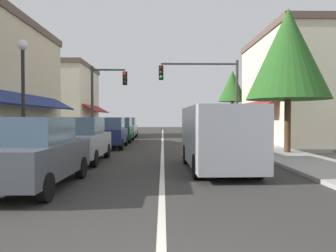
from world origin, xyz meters
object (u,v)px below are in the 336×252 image
object	(u,v)px
traffic_signal_mast_arm	(209,87)
parked_car_second_left	(81,140)
parked_car_far_left	(120,130)
parked_car_distant_left	(127,128)
tree_right_near	(288,54)
parked_car_nearest_left	(34,153)
street_lamp_left_near	(23,81)
tree_right_far	(232,87)
van_in_lane	(217,136)
traffic_signal_left_corner	(104,93)
parked_car_third_left	(110,133)

from	to	relation	value
traffic_signal_mast_arm	parked_car_second_left	bearing A→B (deg)	-127.62
parked_car_second_left	parked_car_far_left	distance (m)	10.75
parked_car_distant_left	tree_right_near	size ratio (longest dim) A/B	0.60
parked_car_distant_left	tree_right_near	world-z (taller)	tree_right_near
parked_car_nearest_left	street_lamp_left_near	xyz separation A→B (m)	(-1.72, 3.45, 2.17)
parked_car_second_left	parked_car_far_left	size ratio (longest dim) A/B	1.00
parked_car_far_left	traffic_signal_mast_arm	size ratio (longest dim) A/B	0.75
tree_right_far	parked_car_nearest_left	bearing A→B (deg)	-114.05
traffic_signal_mast_arm	tree_right_near	distance (m)	6.39
parked_car_second_left	van_in_lane	xyz separation A→B (m)	(5.06, -2.02, 0.27)
traffic_signal_left_corner	tree_right_far	world-z (taller)	tree_right_far
parked_car_second_left	parked_car_third_left	xyz separation A→B (m)	(0.17, 6.02, 0.00)
traffic_signal_mast_arm	street_lamp_left_near	world-z (taller)	traffic_signal_mast_arm
parked_car_nearest_left	parked_car_second_left	distance (m)	4.79
van_in_lane	parked_car_third_left	bearing A→B (deg)	119.87
parked_car_nearest_left	tree_right_far	bearing A→B (deg)	67.33
parked_car_third_left	tree_right_near	world-z (taller)	tree_right_near
street_lamp_left_near	traffic_signal_left_corner	bearing A→B (deg)	85.21
van_in_lane	traffic_signal_mast_arm	distance (m)	10.46
parked_car_second_left	tree_right_near	bearing A→B (deg)	14.90
parked_car_second_left	parked_car_distant_left	world-z (taller)	same
parked_car_nearest_left	tree_right_near	bearing A→B (deg)	39.91
parked_car_nearest_left	parked_car_distant_left	world-z (taller)	same
van_in_lane	tree_right_far	xyz separation A→B (m)	(4.43, 18.41, 3.39)
parked_car_second_left	tree_right_near	xyz separation A→B (m)	(9.13, 2.46, 3.86)
parked_car_second_left	traffic_signal_left_corner	distance (m)	9.78
parked_car_third_left	van_in_lane	bearing A→B (deg)	-59.99
tree_right_far	traffic_signal_mast_arm	bearing A→B (deg)	-111.49
parked_car_second_left	parked_car_third_left	bearing A→B (deg)	88.24
traffic_signal_mast_arm	street_lamp_left_near	bearing A→B (deg)	-130.03
parked_car_nearest_left	parked_car_far_left	bearing A→B (deg)	90.99
parked_car_far_left	van_in_lane	size ratio (longest dim) A/B	0.79
parked_car_nearest_left	tree_right_far	world-z (taller)	tree_right_far
traffic_signal_mast_arm	street_lamp_left_near	distance (m)	12.27
parked_car_nearest_left	van_in_lane	distance (m)	5.74
parked_car_far_left	street_lamp_left_near	xyz separation A→B (m)	(-1.82, -12.08, 2.17)
parked_car_third_left	tree_right_near	bearing A→B (deg)	-22.98
tree_right_far	tree_right_near	bearing A→B (deg)	-91.46
parked_car_far_left	parked_car_nearest_left	bearing A→B (deg)	-91.02
traffic_signal_mast_arm	tree_right_near	size ratio (longest dim) A/B	0.79
van_in_lane	street_lamp_left_near	bearing A→B (deg)	172.77
parked_car_second_left	street_lamp_left_near	world-z (taller)	street_lamp_left_near
parked_car_distant_left	traffic_signal_mast_arm	xyz separation A→B (m)	(6.19, -7.97, 2.87)
parked_car_far_left	traffic_signal_left_corner	xyz separation A→B (m)	(-0.92, -1.35, 2.56)
parked_car_second_left	tree_right_far	size ratio (longest dim) A/B	0.69
parked_car_second_left	tree_right_near	distance (m)	10.21
traffic_signal_left_corner	parked_car_third_left	bearing A→B (deg)	-74.34
traffic_signal_mast_arm	street_lamp_left_near	xyz separation A→B (m)	(-7.88, -9.38, -0.70)
parked_car_nearest_left	parked_car_far_left	world-z (taller)	same
parked_car_third_left	street_lamp_left_near	distance (m)	7.89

